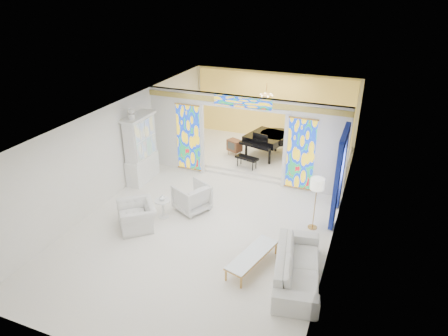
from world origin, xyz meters
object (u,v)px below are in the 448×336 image
at_px(armchair_right, 192,197).
at_px(coffee_table, 252,255).
at_px(tv_console, 234,145).
at_px(sofa, 297,266).
at_px(china_cabinet, 141,149).
at_px(grand_piano, 271,138).
at_px(armchair_left, 137,216).

distance_m(armchair_right, coffee_table, 3.18).
xyz_separation_m(coffee_table, tv_console, (-2.66, 5.93, 0.24)).
height_order(armchair_right, sofa, armchair_right).
distance_m(sofa, coffee_table, 1.13).
relative_size(coffee_table, tv_console, 2.78).
relative_size(china_cabinet, grand_piano, 1.00).
bearing_deg(sofa, armchair_left, 73.79).
relative_size(sofa, coffee_table, 1.44).
height_order(armchair_left, sofa, sofa).
height_order(armchair_left, grand_piano, grand_piano).
bearing_deg(tv_console, sofa, -33.72).
bearing_deg(coffee_table, armchair_right, 143.47).
distance_m(armchair_left, sofa, 4.76).
bearing_deg(armchair_left, china_cabinet, 167.28).
bearing_deg(armchair_right, tv_console, -151.51).
bearing_deg(coffee_table, armchair_left, 172.59).
xyz_separation_m(china_cabinet, grand_piano, (3.69, 3.38, -0.28)).
xyz_separation_m(china_cabinet, armchair_right, (2.48, -1.19, -0.74)).
relative_size(china_cabinet, sofa, 1.06).
bearing_deg(china_cabinet, sofa, -26.83).
height_order(sofa, tv_console, tv_console).
bearing_deg(china_cabinet, coffee_table, -31.46).
relative_size(china_cabinet, armchair_right, 2.87).
distance_m(armchair_right, grand_piano, 4.75).
bearing_deg(tv_console, coffee_table, -41.96).
bearing_deg(armchair_left, sofa, 42.43).
bearing_deg(armchair_left, armchair_right, 102.20).
bearing_deg(china_cabinet, armchair_left, -61.23).
bearing_deg(grand_piano, sofa, -54.64).
xyz_separation_m(armchair_right, sofa, (3.68, -1.93, -0.06)).
xyz_separation_m(china_cabinet, coffee_table, (5.04, -3.08, -0.82)).
distance_m(sofa, tv_console, 7.07).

